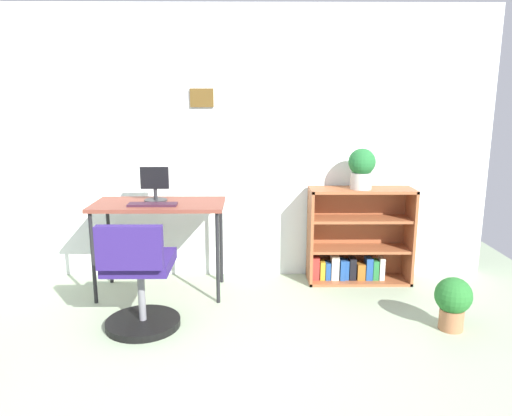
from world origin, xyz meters
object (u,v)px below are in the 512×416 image
keyboard (153,204)px  potted_plant_floor (453,300)px  potted_plant_on_shelf (362,167)px  monitor (155,185)px  bookshelf_low (357,240)px  desk (159,211)px  office_chair (139,282)px

keyboard → potted_plant_floor: 2.30m
keyboard → potted_plant_on_shelf: 1.74m
monitor → bookshelf_low: (1.70, 0.21, -0.53)m
desk → office_chair: bearing=-91.8°
desk → monitor: bearing=119.0°
keyboard → potted_plant_on_shelf: (1.69, 0.33, 0.24)m
office_chair → potted_plant_on_shelf: 2.02m
office_chair → bookshelf_low: size_ratio=0.90×
bookshelf_low → potted_plant_floor: bookshelf_low is taller
monitor → office_chair: size_ratio=0.35×
desk → office_chair: size_ratio=1.31×
desk → potted_plant_on_shelf: bearing=7.5°
potted_plant_on_shelf → potted_plant_floor: potted_plant_on_shelf is taller
office_chair → potted_plant_on_shelf: bearing=28.2°
desk → keyboard: (-0.03, -0.11, 0.08)m
monitor → potted_plant_on_shelf: potted_plant_on_shelf is taller
potted_plant_floor → keyboard: bearing=164.9°
keyboard → bookshelf_low: 1.78m
desk → potted_plant_floor: desk is taller
bookshelf_low → desk: bearing=-170.6°
office_chair → monitor: bearing=91.0°
desk → monitor: monitor is taller
office_chair → potted_plant_on_shelf: size_ratio=2.34×
keyboard → potted_plant_floor: keyboard is taller
monitor → office_chair: monitor is taller
monitor → potted_plant_floor: 2.39m
potted_plant_on_shelf → bookshelf_low: bearing=89.1°
keyboard → potted_plant_on_shelf: bearing=11.1°
keyboard → office_chair: bearing=-89.7°
desk → potted_plant_on_shelf: 1.71m
desk → potted_plant_on_shelf: (1.66, 0.22, 0.32)m
potted_plant_on_shelf → keyboard: bearing=-168.9°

